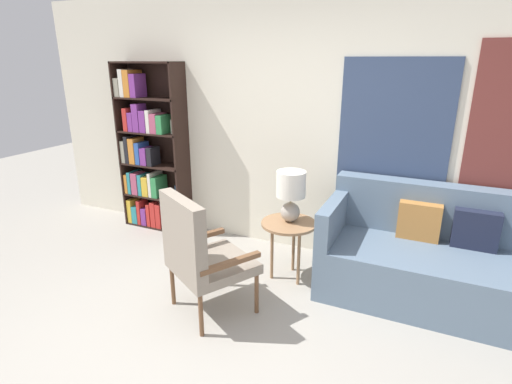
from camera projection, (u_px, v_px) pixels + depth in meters
ground_plane at (187, 357)px, 2.85m from camera, size 14.00×14.00×0.00m
wall_back at (296, 127)px, 4.14m from camera, size 6.40×0.08×2.70m
bookshelf at (148, 154)px, 4.84m from camera, size 0.84×0.30×2.00m
armchair at (198, 250)px, 3.16m from camera, size 0.82×0.81×1.04m
couch at (441, 262)px, 3.45m from camera, size 2.01×0.91×0.96m
side_table at (289, 229)px, 3.73m from camera, size 0.52×0.52×0.58m
table_lamp at (291, 191)px, 3.65m from camera, size 0.27×0.27×0.48m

